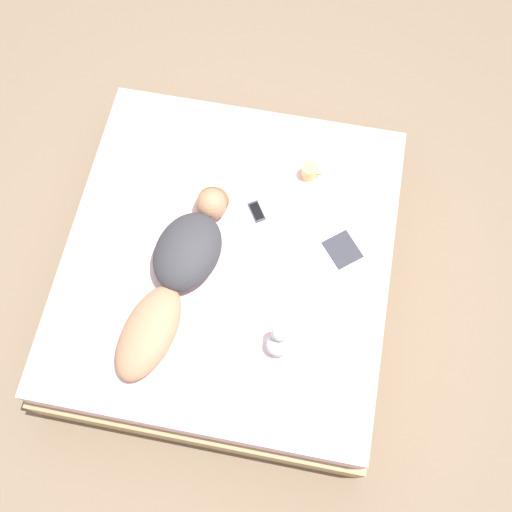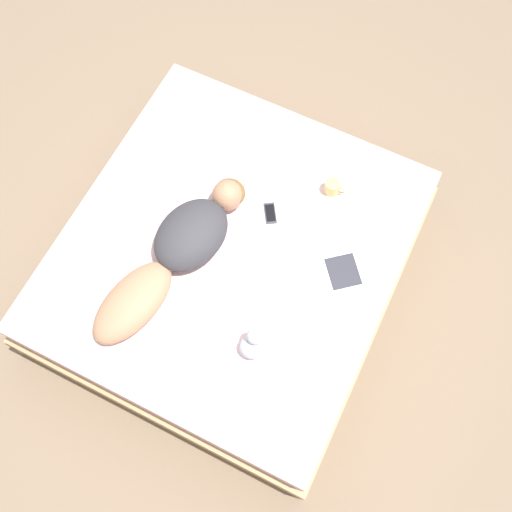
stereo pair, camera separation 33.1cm
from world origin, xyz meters
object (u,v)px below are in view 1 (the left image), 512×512
(open_magazine, at_px, (323,260))
(cell_phone, at_px, (257,211))
(person, at_px, (178,271))
(coffee_mug, at_px, (309,171))

(open_magazine, distance_m, cell_phone, 0.48)
(open_magazine, xyz_separation_m, cell_phone, (-0.43, 0.23, 0.00))
(person, relative_size, cell_phone, 8.23)
(person, bearing_deg, coffee_mug, 63.75)
(open_magazine, xyz_separation_m, coffee_mug, (-0.16, 0.52, 0.04))
(open_magazine, height_order, coffee_mug, coffee_mug)
(person, height_order, coffee_mug, person)
(person, height_order, cell_phone, person)
(coffee_mug, bearing_deg, open_magazine, -72.41)
(person, distance_m, open_magazine, 0.81)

